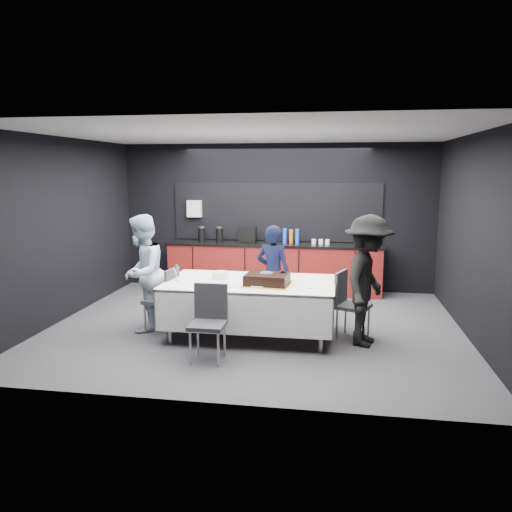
{
  "coord_description": "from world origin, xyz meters",
  "views": [
    {
      "loc": [
        1.16,
        -7.03,
        2.3
      ],
      "look_at": [
        0.0,
        0.1,
        1.05
      ],
      "focal_mm": 35.0,
      "sensor_mm": 36.0,
      "label": 1
    }
  ],
  "objects_px": {
    "chair_left": "(166,295)",
    "person_center": "(273,274)",
    "plate_stack": "(220,275)",
    "person_left": "(142,273)",
    "party_table": "(250,291)",
    "chair_right": "(348,300)",
    "person_right": "(368,281)",
    "cake_assembly": "(267,279)",
    "champagne_flute": "(176,269)",
    "chair_near": "(209,316)"
  },
  "relations": [
    {
      "from": "chair_right",
      "to": "chair_near",
      "type": "height_order",
      "value": "same"
    },
    {
      "from": "champagne_flute",
      "to": "chair_right",
      "type": "xyz_separation_m",
      "value": [
        2.37,
        0.26,
        -0.4
      ]
    },
    {
      "from": "party_table",
      "to": "plate_stack",
      "type": "bearing_deg",
      "value": 167.74
    },
    {
      "from": "party_table",
      "to": "cake_assembly",
      "type": "bearing_deg",
      "value": -32.64
    },
    {
      "from": "person_left",
      "to": "champagne_flute",
      "type": "bearing_deg",
      "value": 75.31
    },
    {
      "from": "champagne_flute",
      "to": "chair_near",
      "type": "relative_size",
      "value": 0.24
    },
    {
      "from": "chair_left",
      "to": "chair_near",
      "type": "relative_size",
      "value": 1.0
    },
    {
      "from": "person_center",
      "to": "person_left",
      "type": "relative_size",
      "value": 0.89
    },
    {
      "from": "person_center",
      "to": "chair_right",
      "type": "bearing_deg",
      "value": 171.84
    },
    {
      "from": "plate_stack",
      "to": "person_center",
      "type": "xyz_separation_m",
      "value": [
        0.68,
        0.59,
        -0.08
      ]
    },
    {
      "from": "person_right",
      "to": "person_center",
      "type": "bearing_deg",
      "value": 75.37
    },
    {
      "from": "chair_left",
      "to": "chair_right",
      "type": "xyz_separation_m",
      "value": [
        2.58,
        0.16,
        0.0
      ]
    },
    {
      "from": "champagne_flute",
      "to": "person_right",
      "type": "height_order",
      "value": "person_right"
    },
    {
      "from": "party_table",
      "to": "person_center",
      "type": "height_order",
      "value": "person_center"
    },
    {
      "from": "champagne_flute",
      "to": "chair_near",
      "type": "bearing_deg",
      "value": -50.69
    },
    {
      "from": "party_table",
      "to": "person_right",
      "type": "height_order",
      "value": "person_right"
    },
    {
      "from": "chair_right",
      "to": "champagne_flute",
      "type": "bearing_deg",
      "value": -173.72
    },
    {
      "from": "party_table",
      "to": "chair_right",
      "type": "height_order",
      "value": "chair_right"
    },
    {
      "from": "cake_assembly",
      "to": "plate_stack",
      "type": "distance_m",
      "value": 0.76
    },
    {
      "from": "chair_right",
      "to": "chair_near",
      "type": "relative_size",
      "value": 1.0
    },
    {
      "from": "chair_left",
      "to": "person_center",
      "type": "distance_m",
      "value": 1.63
    },
    {
      "from": "chair_left",
      "to": "chair_near",
      "type": "height_order",
      "value": "same"
    },
    {
      "from": "party_table",
      "to": "chair_left",
      "type": "bearing_deg",
      "value": 179.97
    },
    {
      "from": "champagne_flute",
      "to": "chair_near",
      "type": "distance_m",
      "value": 1.14
    },
    {
      "from": "champagne_flute",
      "to": "person_center",
      "type": "xyz_separation_m",
      "value": [
        1.26,
        0.79,
        -0.19
      ]
    },
    {
      "from": "party_table",
      "to": "cake_assembly",
      "type": "distance_m",
      "value": 0.38
    },
    {
      "from": "champagne_flute",
      "to": "person_center",
      "type": "distance_m",
      "value": 1.5
    },
    {
      "from": "plate_stack",
      "to": "person_left",
      "type": "relative_size",
      "value": 0.14
    },
    {
      "from": "chair_left",
      "to": "person_center",
      "type": "relative_size",
      "value": 0.62
    },
    {
      "from": "cake_assembly",
      "to": "person_right",
      "type": "xyz_separation_m",
      "value": [
        1.32,
        0.06,
        0.01
      ]
    },
    {
      "from": "chair_left",
      "to": "plate_stack",
      "type": "bearing_deg",
      "value": 7.05
    },
    {
      "from": "person_right",
      "to": "cake_assembly",
      "type": "bearing_deg",
      "value": 108.6
    },
    {
      "from": "chair_right",
      "to": "person_right",
      "type": "xyz_separation_m",
      "value": [
        0.23,
        -0.26,
        0.33
      ]
    },
    {
      "from": "party_table",
      "to": "chair_left",
      "type": "distance_m",
      "value": 1.24
    },
    {
      "from": "chair_left",
      "to": "chair_near",
      "type": "bearing_deg",
      "value": -46.62
    },
    {
      "from": "person_right",
      "to": "chair_right",
      "type": "bearing_deg",
      "value": 57.98
    },
    {
      "from": "party_table",
      "to": "cake_assembly",
      "type": "height_order",
      "value": "cake_assembly"
    },
    {
      "from": "party_table",
      "to": "person_left",
      "type": "height_order",
      "value": "person_left"
    },
    {
      "from": "party_table",
      "to": "person_left",
      "type": "distance_m",
      "value": 1.59
    },
    {
      "from": "plate_stack",
      "to": "chair_right",
      "type": "bearing_deg",
      "value": 1.88
    },
    {
      "from": "person_left",
      "to": "chair_near",
      "type": "bearing_deg",
      "value": 50.92
    },
    {
      "from": "plate_stack",
      "to": "champagne_flute",
      "type": "distance_m",
      "value": 0.62
    },
    {
      "from": "person_center",
      "to": "person_left",
      "type": "distance_m",
      "value": 1.93
    },
    {
      "from": "cake_assembly",
      "to": "person_center",
      "type": "height_order",
      "value": "person_center"
    },
    {
      "from": "party_table",
      "to": "person_center",
      "type": "distance_m",
      "value": 0.73
    },
    {
      "from": "plate_stack",
      "to": "person_left",
      "type": "distance_m",
      "value": 1.13
    },
    {
      "from": "cake_assembly",
      "to": "chair_right",
      "type": "bearing_deg",
      "value": 16.62
    },
    {
      "from": "cake_assembly",
      "to": "person_center",
      "type": "relative_size",
      "value": 0.43
    },
    {
      "from": "plate_stack",
      "to": "person_left",
      "type": "bearing_deg",
      "value": -176.55
    },
    {
      "from": "plate_stack",
      "to": "person_right",
      "type": "distance_m",
      "value": 2.04
    }
  ]
}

